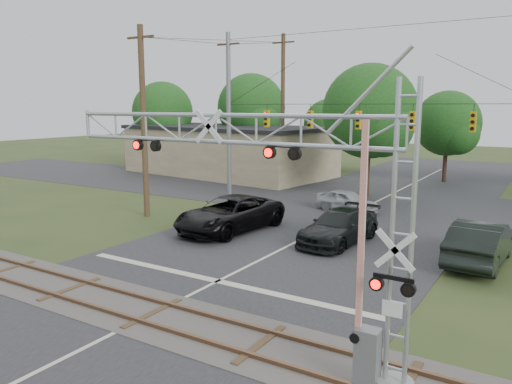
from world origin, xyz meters
The scene contains 13 objects.
ground centered at (0.00, 0.00, 0.00)m, with size 160.00×160.00×0.00m, color #2D401D.
road_main centered at (0.00, 10.00, 0.01)m, with size 14.00×90.00×0.02m, color #242426.
road_cross centered at (0.00, 24.00, 0.01)m, with size 90.00×12.00×0.02m, color #242426.
railroad_track centered at (0.00, 2.00, 0.03)m, with size 90.00×3.20×0.17m.
crossing_gantry centered at (4.72, 1.64, 4.42)m, with size 10.53×0.91×7.15m.
traffic_signal_span centered at (0.93, 20.00, 5.75)m, with size 19.34×0.36×11.50m.
pickup_black centered at (-4.05, 12.18, 0.91)m, with size 3.03×6.57×1.83m, color black.
car_dark centered at (1.77, 13.03, 0.79)m, with size 2.23×5.48×1.59m, color black.
sedan_silver centered at (-0.56, 19.98, 0.69)m, with size 1.63×4.06×1.38m, color #A8ADB0.
suv_dark centered at (8.04, 13.16, 0.91)m, with size 1.93×5.54×1.82m, color black.
commercial_building centered at (-17.01, 30.59, 2.33)m, with size 20.96×12.58×4.64m.
utility_poles centered at (2.99, 23.34, 6.20)m, with size 25.10×28.01×13.71m.
treeline centered at (-0.44, 32.25, 5.83)m, with size 59.15×23.58×9.83m.
Camera 1 is at (10.65, -8.99, 6.55)m, focal length 35.00 mm.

